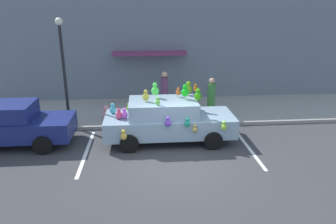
{
  "coord_description": "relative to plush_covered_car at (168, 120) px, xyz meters",
  "views": [
    {
      "loc": [
        -1.1,
        -8.91,
        4.72
      ],
      "look_at": [
        -0.13,
        2.37,
        0.9
      ],
      "focal_mm": 33.52,
      "sensor_mm": 36.0,
      "label": 1
    }
  ],
  "objects": [
    {
      "name": "plush_covered_car",
      "position": [
        0.0,
        0.0,
        0.0
      ],
      "size": [
        4.66,
        2.09,
        2.12
      ],
      "color": "#87A1B5",
      "rests_on": "ground"
    },
    {
      "name": "sidewalk",
      "position": [
        0.2,
        3.23,
        -0.74
      ],
      "size": [
        24.0,
        4.0,
        0.15
      ],
      "primitive_type": "cube",
      "color": "gray",
      "rests_on": "ground"
    },
    {
      "name": "storefront_building",
      "position": [
        0.19,
        5.37,
        2.38
      ],
      "size": [
        24.0,
        1.25,
        6.4
      ],
      "color": "slate",
      "rests_on": "ground"
    },
    {
      "name": "pedestrian_near_shopfront",
      "position": [
        2.1,
        2.27,
        0.11
      ],
      "size": [
        0.34,
        0.34,
        1.66
      ],
      "color": "#397835",
      "rests_on": "sidewalk"
    },
    {
      "name": "pedestrian_walking_past",
      "position": [
        0.1,
        2.81,
        0.22
      ],
      "size": [
        0.34,
        0.34,
        1.87
      ],
      "color": "#62365B",
      "rests_on": "sidewalk"
    },
    {
      "name": "teddy_bear_on_sidewalk",
      "position": [
        -2.43,
        2.03,
        -0.37
      ],
      "size": [
        0.33,
        0.27,
        0.63
      ],
      "color": "pink",
      "rests_on": "sidewalk"
    },
    {
      "name": "parking_stripe_rear",
      "position": [
        -2.85,
        -0.77,
        -0.81
      ],
      "size": [
        0.12,
        3.6,
        0.01
      ],
      "primitive_type": "cube",
      "color": "silver",
      "rests_on": "ground"
    },
    {
      "name": "street_lamp_post",
      "position": [
        -3.92,
        1.73,
        1.88
      ],
      "size": [
        0.28,
        0.28,
        4.18
      ],
      "color": "black",
      "rests_on": "sidewalk"
    },
    {
      "name": "ground_plane",
      "position": [
        0.2,
        -1.77,
        -0.81
      ],
      "size": [
        60.0,
        60.0,
        0.0
      ],
      "primitive_type": "plane",
      "color": "#38383A"
    },
    {
      "name": "parked_sedan_behind",
      "position": [
        -5.7,
        0.07,
        -0.02
      ],
      "size": [
        4.47,
        1.9,
        1.54
      ],
      "color": "navy",
      "rests_on": "ground"
    },
    {
      "name": "parking_stripe_front",
      "position": [
        2.79,
        -0.77,
        -0.81
      ],
      "size": [
        0.12,
        3.6,
        0.01
      ],
      "primitive_type": "cube",
      "color": "silver",
      "rests_on": "ground"
    }
  ]
}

